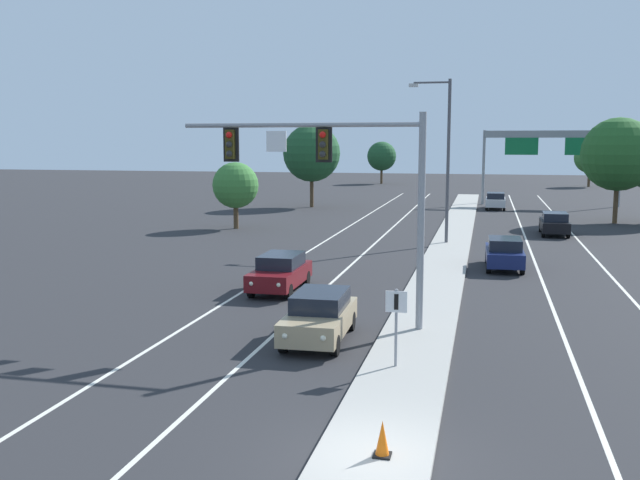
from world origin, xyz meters
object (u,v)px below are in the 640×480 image
at_px(car_receding_black, 554,223).
at_px(tree_far_right_c, 618,154).
at_px(car_oncoming_darkred, 280,272).
at_px(overhead_signal_mast, 341,172).
at_px(street_lamp_median, 445,151).
at_px(car_receding_navy, 504,253).
at_px(car_oncoming_tan, 319,316).
at_px(median_sign_post, 396,316).
at_px(car_receding_silver, 495,201).
at_px(tree_far_left_b, 235,185).
at_px(tree_far_left_a, 312,153).
at_px(tree_far_left_c, 382,156).
at_px(highway_sign_gantry, 552,144).
at_px(tree_far_right_a, 590,158).
at_px(traffic_cone_median_nose, 382,439).

height_order(car_receding_black, tree_far_right_c, tree_far_right_c).
bearing_deg(car_oncoming_darkred, tree_far_right_c, 58.85).
height_order(overhead_signal_mast, street_lamp_median, street_lamp_median).
bearing_deg(car_receding_navy, car_oncoming_tan, -112.27).
distance_m(median_sign_post, car_receding_navy, 17.85).
bearing_deg(car_oncoming_tan, median_sign_post, -42.74).
distance_m(overhead_signal_mast, car_oncoming_tan, 4.85).
height_order(car_receding_silver, tree_far_left_b, tree_far_left_b).
relative_size(median_sign_post, car_receding_black, 0.49).
relative_size(overhead_signal_mast, car_receding_navy, 1.86).
height_order(overhead_signal_mast, median_sign_post, overhead_signal_mast).
bearing_deg(tree_far_left_b, car_receding_silver, 46.79).
bearing_deg(tree_far_left_a, car_oncoming_darkred, -78.19).
height_order(street_lamp_median, tree_far_right_c, street_lamp_median).
relative_size(median_sign_post, tree_far_left_c, 0.35).
bearing_deg(street_lamp_median, tree_far_left_b, 162.36).
bearing_deg(car_receding_silver, tree_far_right_c, -48.03).
xyz_separation_m(street_lamp_median, tree_far_left_b, (-15.38, 4.89, -2.60)).
distance_m(tree_far_left_c, tree_far_left_a, 40.23).
distance_m(overhead_signal_mast, street_lamp_median, 21.34).
bearing_deg(highway_sign_gantry, street_lamp_median, -106.20).
bearing_deg(tree_far_right_a, tree_far_left_c, 178.61).
height_order(car_receding_navy, tree_far_left_b, tree_far_left_b).
bearing_deg(highway_sign_gantry, median_sign_post, -98.70).
bearing_deg(tree_far_left_a, traffic_cone_median_nose, -74.78).
xyz_separation_m(tree_far_right_c, tree_far_left_b, (-27.85, -9.99, -2.20)).
bearing_deg(median_sign_post, tree_far_right_c, 73.11).
distance_m(car_receding_silver, tree_far_right_c, 14.26).
bearing_deg(car_oncoming_tan, tree_far_left_b, 114.81).
height_order(highway_sign_gantry, tree_far_left_c, highway_sign_gantry).
height_order(median_sign_post, car_receding_black, median_sign_post).
height_order(overhead_signal_mast, car_oncoming_tan, overhead_signal_mast).
bearing_deg(tree_far_right_a, highway_sign_gantry, -103.71).
bearing_deg(car_oncoming_tan, tree_far_right_a, 77.32).
relative_size(car_receding_silver, tree_far_right_c, 0.54).
bearing_deg(tree_far_left_a, tree_far_right_a, 52.15).
relative_size(car_oncoming_tan, tree_far_right_c, 0.55).
bearing_deg(street_lamp_median, traffic_cone_median_nose, -88.72).
bearing_deg(car_oncoming_darkred, street_lamp_median, 69.08).
relative_size(car_receding_silver, tree_far_left_c, 0.71).
bearing_deg(tree_far_right_c, overhead_signal_mast, -112.13).
distance_m(car_receding_navy, car_receding_black, 14.72).
height_order(car_receding_silver, tree_far_right_a, tree_far_right_a).
distance_m(highway_sign_gantry, tree_far_left_a, 23.84).
height_order(street_lamp_median, highway_sign_gantry, street_lamp_median).
bearing_deg(car_receding_black, car_receding_navy, -104.30).
distance_m(car_oncoming_tan, tree_far_right_c, 40.87).
height_order(car_oncoming_darkred, car_receding_navy, same).
bearing_deg(tree_far_right_c, highway_sign_gantry, 103.99).
height_order(highway_sign_gantry, tree_far_left_a, tree_far_left_a).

